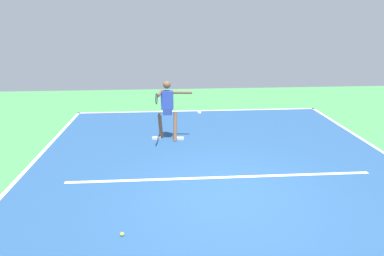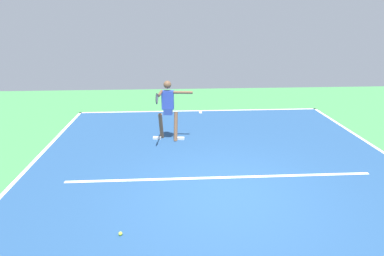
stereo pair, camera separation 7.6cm
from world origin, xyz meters
TOP-DOWN VIEW (x-y plane):
  - ground_plane at (0.00, 0.00)m, footprint 20.82×20.82m
  - court_surface at (0.00, 0.00)m, footprint 9.30×12.70m
  - court_line_baseline_near at (0.00, -6.30)m, footprint 9.30×0.10m
  - court_line_service at (0.00, -0.73)m, footprint 6.98×0.10m
  - court_line_centre_mark at (0.00, -6.10)m, footprint 0.10×0.30m
  - tennis_player at (1.20, -3.22)m, footprint 1.19×1.24m
  - tennis_ball_far_corner at (1.97, 1.22)m, footprint 0.07×0.07m

SIDE VIEW (x-z plane):
  - ground_plane at x=0.00m, z-range 0.00..0.00m
  - court_surface at x=0.00m, z-range 0.00..0.00m
  - court_line_baseline_near at x=0.00m, z-range 0.00..0.01m
  - court_line_service at x=0.00m, z-range 0.00..0.01m
  - court_line_centre_mark at x=0.00m, z-range 0.00..0.01m
  - tennis_ball_far_corner at x=1.97m, z-range 0.00..0.07m
  - tennis_player at x=1.20m, z-range 0.13..1.91m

